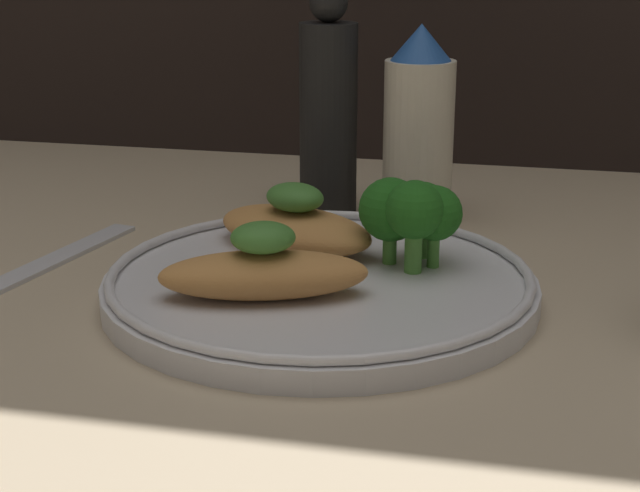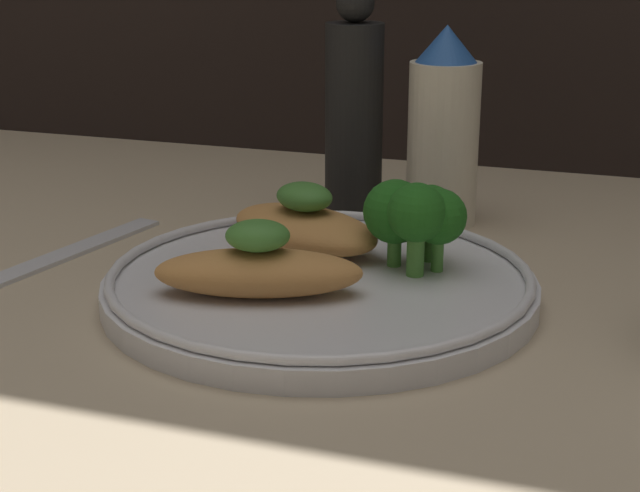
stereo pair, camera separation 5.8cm
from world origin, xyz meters
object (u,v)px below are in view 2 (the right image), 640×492
plate (320,284)px  pepper_grinder (354,112)px  broccoli_bunch (416,214)px  sauce_bottle (443,131)px

plate → pepper_grinder: size_ratio=1.49×
broccoli_bunch → pepper_grinder: pepper_grinder is taller
plate → pepper_grinder: bearing=100.9°
sauce_bottle → pepper_grinder: (-6.96, 0.00, 0.95)cm
broccoli_bunch → sauce_bottle: sauce_bottle is taller
sauce_bottle → pepper_grinder: size_ratio=0.84×
broccoli_bunch → pepper_grinder: (-8.52, 14.96, 3.13)cm
plate → sauce_bottle: bearing=79.4°
broccoli_bunch → pepper_grinder: bearing=119.7°
plate → broccoli_bunch: (5.00, 3.40, 3.92)cm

